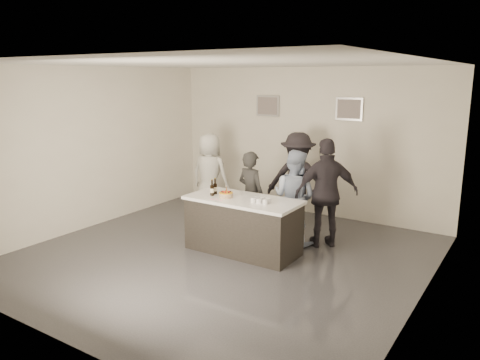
{
  "coord_description": "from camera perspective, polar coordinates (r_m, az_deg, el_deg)",
  "views": [
    {
      "loc": [
        4.08,
        -5.77,
        2.81
      ],
      "look_at": [
        0.0,
        0.5,
        1.15
      ],
      "focal_mm": 35.0,
      "sensor_mm": 36.0,
      "label": 1
    }
  ],
  "objects": [
    {
      "name": "person_main_blue",
      "position": [
        8.01,
        6.63,
        -2.05
      ],
      "size": [
        0.83,
        0.66,
        1.62
      ],
      "primitive_type": "imported",
      "rotation": [
        0.0,
        0.0,
        3.08
      ],
      "color": "#A3B4D5",
      "rests_on": "ground"
    },
    {
      "name": "wall_front",
      "position": [
        5.11,
        -21.98,
        -3.31
      ],
      "size": [
        6.0,
        0.04,
        3.0
      ],
      "primitive_type": "cube",
      "color": "silver",
      "rests_on": "ground"
    },
    {
      "name": "bar_counter",
      "position": [
        7.62,
        0.38,
        -5.53
      ],
      "size": [
        1.86,
        0.86,
        0.9
      ],
      "primitive_type": "cube",
      "color": "white",
      "rests_on": "ground"
    },
    {
      "name": "wall_left",
      "position": [
        9.23,
        -17.61,
        3.76
      ],
      "size": [
        0.04,
        6.0,
        3.0
      ],
      "primitive_type": "cube",
      "color": "silver",
      "rests_on": "ground"
    },
    {
      "name": "cake",
      "position": [
        7.56,
        -1.72,
        -1.85
      ],
      "size": [
        0.23,
        0.23,
        0.07
      ],
      "primitive_type": "cylinder",
      "color": "#EFA419",
      "rests_on": "bar_counter"
    },
    {
      "name": "floor",
      "position": [
        7.61,
        -2.08,
        -9.17
      ],
      "size": [
        6.0,
        6.0,
        0.0
      ],
      "primitive_type": "plane",
      "color": "#3D3D42",
      "rests_on": "ground"
    },
    {
      "name": "picture_left",
      "position": [
        10.08,
        3.42,
        9.02
      ],
      "size": [
        0.54,
        0.04,
        0.44
      ],
      "primitive_type": "cube",
      "color": "#B2B2B7",
      "rests_on": "wall_back"
    },
    {
      "name": "ceiling",
      "position": [
        7.08,
        -2.28,
        14.03
      ],
      "size": [
        6.0,
        6.0,
        0.0
      ],
      "primitive_type": "plane",
      "rotation": [
        3.14,
        0.0,
        0.0
      ],
      "color": "white"
    },
    {
      "name": "beer_bottle_b",
      "position": [
        7.66,
        -3.43,
        -0.96
      ],
      "size": [
        0.07,
        0.07,
        0.26
      ],
      "primitive_type": "cylinder",
      "color": "black",
      "rests_on": "bar_counter"
    },
    {
      "name": "beer_bottle_a",
      "position": [
        7.77,
        -3.06,
        -0.77
      ],
      "size": [
        0.07,
        0.07,
        0.26
      ],
      "primitive_type": "cylinder",
      "color": "black",
      "rests_on": "bar_counter"
    },
    {
      "name": "person_guest_left",
      "position": [
        9.6,
        -3.71,
        0.67
      ],
      "size": [
        0.87,
        0.6,
        1.69
      ],
      "primitive_type": "imported",
      "rotation": [
        0.0,
        0.0,
        3.23
      ],
      "color": "silver",
      "rests_on": "ground"
    },
    {
      "name": "person_main_black",
      "position": [
        8.27,
        1.35,
        -1.77
      ],
      "size": [
        0.63,
        0.47,
        1.55
      ],
      "primitive_type": "imported",
      "rotation": [
        0.0,
        0.0,
        2.94
      ],
      "color": "#252525",
      "rests_on": "ground"
    },
    {
      "name": "tumbler_cluster",
      "position": [
        7.25,
        2.58,
        -2.46
      ],
      "size": [
        0.3,
        0.19,
        0.08
      ],
      "primitive_type": "cube",
      "color": "gold",
      "rests_on": "bar_counter"
    },
    {
      "name": "picture_right",
      "position": [
        9.33,
        13.17,
        8.43
      ],
      "size": [
        0.54,
        0.04,
        0.44
      ],
      "primitive_type": "cube",
      "color": "#B2B2B7",
      "rests_on": "wall_back"
    },
    {
      "name": "candles",
      "position": [
        7.41,
        -2.81,
        -2.42
      ],
      "size": [
        0.24,
        0.08,
        0.01
      ],
      "primitive_type": "cube",
      "color": "pink",
      "rests_on": "bar_counter"
    },
    {
      "name": "person_guest_right",
      "position": [
        7.89,
        10.5,
        -1.59
      ],
      "size": [
        1.12,
        1.03,
        1.83
      ],
      "primitive_type": "imported",
      "rotation": [
        0.0,
        0.0,
        3.83
      ],
      "color": "#2A262E",
      "rests_on": "ground"
    },
    {
      "name": "wall_back",
      "position": [
        9.77,
        8.05,
        4.68
      ],
      "size": [
        6.0,
        0.04,
        3.0
      ],
      "primitive_type": "cube",
      "color": "silver",
      "rests_on": "ground"
    },
    {
      "name": "wall_right",
      "position": [
        6.02,
        21.86,
        -0.99
      ],
      "size": [
        0.04,
        6.0,
        3.0
      ],
      "primitive_type": "cube",
      "color": "silver",
      "rests_on": "ground"
    },
    {
      "name": "person_guest_back",
      "position": [
        9.02,
        7.01,
        0.14
      ],
      "size": [
        1.32,
        1.06,
        1.79
      ],
      "primitive_type": "imported",
      "rotation": [
        0.0,
        0.0,
        3.54
      ],
      "color": "black",
      "rests_on": "ground"
    }
  ]
}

